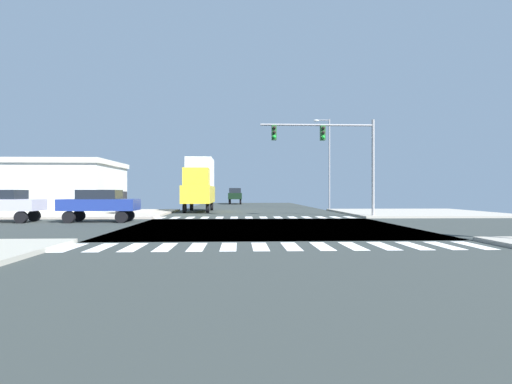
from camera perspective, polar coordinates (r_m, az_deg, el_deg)
ground at (r=20.11m, az=1.62°, el=-5.07°), size 90.00×90.00×0.05m
sidewalk_corner_ne at (r=35.12m, az=21.83°, el=-2.75°), size 12.00×12.00×0.14m
sidewalk_corner_nw at (r=34.06m, az=-22.35°, el=-2.84°), size 12.00×12.00×0.14m
crosswalk_near at (r=12.85m, az=2.83°, el=-7.79°), size 13.50×2.00×0.01m
crosswalk_far at (r=27.36m, az=0.01°, el=-3.67°), size 13.50×2.00×0.01m
traffic_signal_mast at (r=28.04m, az=10.50°, el=6.75°), size 7.93×0.55×6.77m
street_lamp at (r=42.64m, az=10.18°, el=5.07°), size 1.78×0.32×9.42m
bank_building at (r=38.03m, az=-30.48°, el=0.61°), size 16.68×8.25×4.30m
sedan_nearside_1 at (r=27.17m, az=-32.62°, el=-1.34°), size 4.30×1.80×1.88m
suv_farside_1 at (r=58.56m, az=-3.01°, el=-0.36°), size 1.96×4.60×2.34m
sedan_crossing_2 at (r=24.85m, az=-21.49°, el=-1.46°), size 4.30×1.80×1.88m
box_truck_queued_1 at (r=36.21m, az=-8.12°, el=1.28°), size 2.40×7.20×4.85m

